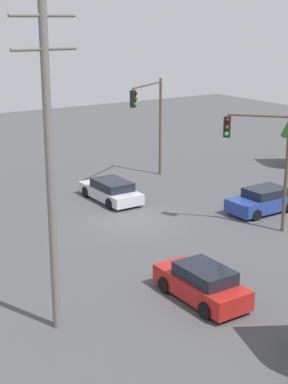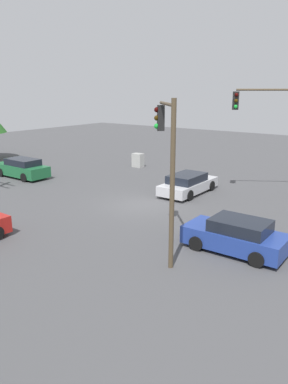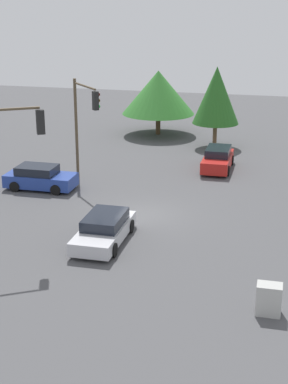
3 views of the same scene
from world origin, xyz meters
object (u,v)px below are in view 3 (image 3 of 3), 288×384
sedan_blue (40,178)px  traffic_signal_main (84,115)px  sedan_red (218,159)px  sedan_silver (104,229)px  electrical_cabinet (269,299)px

sedan_blue → traffic_signal_main: 4.56m
sedan_red → sedan_silver: bearing=74.5°
sedan_silver → electrical_cabinet: (-7.73, 4.82, -0.04)m
electrical_cabinet → sedan_silver: bearing=-31.9°
sedan_silver → sedan_red: bearing=-105.5°
traffic_signal_main → sedan_red: bearing=79.6°
sedan_blue → electrical_cabinet: (-13.80, 11.42, -0.09)m
sedan_red → sedan_silver: sedan_red is taller
sedan_red → traffic_signal_main: traffic_signal_main is taller
sedan_red → sedan_blue: bearing=34.0°
sedan_silver → traffic_signal_main: size_ratio=0.75×
sedan_blue → sedan_red: bearing=124.0°
sedan_silver → electrical_cabinet: 9.11m
sedan_blue → traffic_signal_main: traffic_signal_main is taller
traffic_signal_main → sedan_silver: bearing=-17.7°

